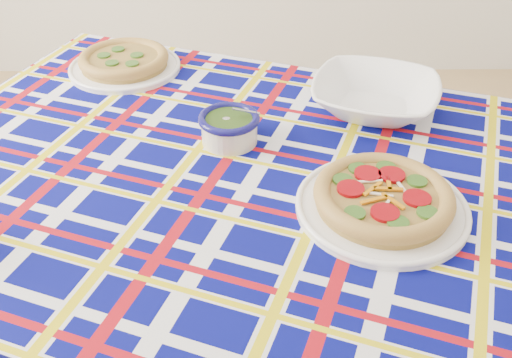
{
  "coord_description": "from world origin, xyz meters",
  "views": [
    {
      "loc": [
        0.36,
        -1.21,
        1.52
      ],
      "look_at": [
        0.37,
        -0.28,
        0.84
      ],
      "focal_mm": 40.0,
      "sensor_mm": 36.0,
      "label": 1
    }
  ],
  "objects_px": {
    "pesto_bowl": "(229,126)",
    "serving_bowl": "(375,96)",
    "main_focaccia_plate": "(383,197)",
    "dining_table": "(289,215)"
  },
  "relations": [
    {
      "from": "pesto_bowl",
      "to": "serving_bowl",
      "type": "bearing_deg",
      "value": 22.12
    },
    {
      "from": "pesto_bowl",
      "to": "dining_table",
      "type": "bearing_deg",
      "value": -51.82
    },
    {
      "from": "dining_table",
      "to": "serving_bowl",
      "type": "bearing_deg",
      "value": 74.24
    },
    {
      "from": "dining_table",
      "to": "main_focaccia_plate",
      "type": "bearing_deg",
      "value": -6.88
    },
    {
      "from": "main_focaccia_plate",
      "to": "serving_bowl",
      "type": "relative_size",
      "value": 1.11
    },
    {
      "from": "main_focaccia_plate",
      "to": "serving_bowl",
      "type": "distance_m",
      "value": 0.4
    },
    {
      "from": "main_focaccia_plate",
      "to": "dining_table",
      "type": "bearing_deg",
      "value": 152.63
    },
    {
      "from": "dining_table",
      "to": "main_focaccia_plate",
      "type": "distance_m",
      "value": 0.23
    },
    {
      "from": "pesto_bowl",
      "to": "serving_bowl",
      "type": "relative_size",
      "value": 0.45
    },
    {
      "from": "dining_table",
      "to": "serving_bowl",
      "type": "xyz_separation_m",
      "value": [
        0.23,
        0.31,
        0.12
      ]
    }
  ]
}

